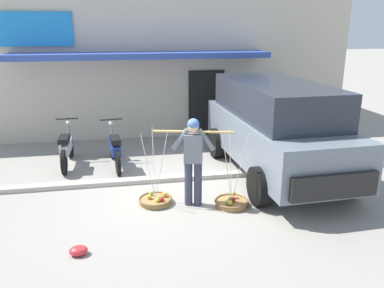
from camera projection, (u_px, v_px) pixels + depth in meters
ground_plane at (168, 194)px, 7.98m from camera, size 90.00×90.00×0.00m
sidewalk_curb at (164, 179)px, 8.62m from camera, size 20.00×0.24×0.10m
fruit_vendor at (193, 156)px, 7.22m from camera, size 1.43×0.40×1.70m
fruit_basket_left_side at (231, 202)px, 7.43m from camera, size 0.65×0.65×1.45m
fruit_basket_right_side at (156, 200)px, 7.53m from camera, size 0.65×0.65×1.45m
motorcycle_nearest_shop at (67, 148)px, 9.44m from camera, size 0.54×1.82×1.09m
motorcycle_second_in_row at (115, 149)px, 9.38m from camera, size 0.54×1.82×1.09m
parked_truck at (276, 126)px, 8.77m from camera, size 2.30×4.87×2.10m
storefront_building at (137, 61)px, 13.69m from camera, size 13.00×6.00×4.20m
plastic_litter_bag at (78, 251)px, 5.84m from camera, size 0.28×0.22×0.14m
wooden_crate at (221, 142)px, 10.96m from camera, size 0.44×0.36×0.32m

